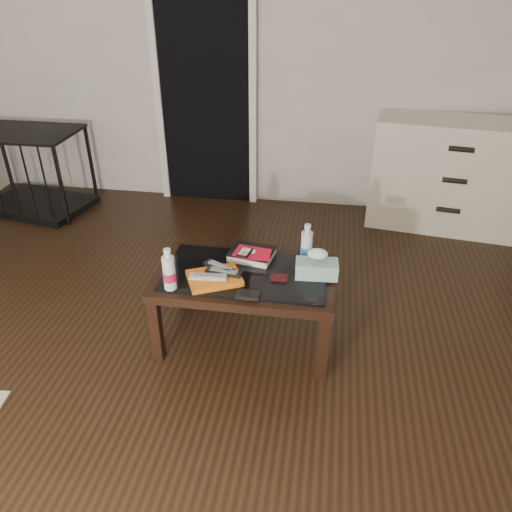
{
  "coord_description": "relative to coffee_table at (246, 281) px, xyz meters",
  "views": [
    {
      "loc": [
        0.72,
        -1.82,
        1.96
      ],
      "look_at": [
        0.35,
        0.52,
        0.55
      ],
      "focal_mm": 35.0,
      "sensor_mm": 36.0,
      "label": 1
    }
  ],
  "objects": [
    {
      "name": "coffee_table",
      "position": [
        0.0,
        0.0,
        0.0
      ],
      "size": [
        1.0,
        0.6,
        0.46
      ],
      "color": "black",
      "rests_on": "ground"
    },
    {
      "name": "water_bottle_left",
      "position": [
        -0.36,
        -0.22,
        0.18
      ],
      "size": [
        0.08,
        0.08,
        0.24
      ],
      "primitive_type": "cylinder",
      "rotation": [
        0.0,
        0.0,
        0.17
      ],
      "color": "silver",
      "rests_on": "coffee_table"
    },
    {
      "name": "room_shell",
      "position": [
        -0.3,
        -0.49,
        1.22
      ],
      "size": [
        5.0,
        5.0,
        5.0
      ],
      "color": "silver",
      "rests_on": "ground"
    },
    {
      "name": "tissue_box",
      "position": [
        0.39,
        0.02,
        0.11
      ],
      "size": [
        0.24,
        0.13,
        0.09
      ],
      "primitive_type": "cube",
      "rotation": [
        0.0,
        0.0,
        0.06
      ],
      "color": "#217C6F",
      "rests_on": "coffee_table"
    },
    {
      "name": "wallet",
      "position": [
        0.05,
        -0.23,
        0.07
      ],
      "size": [
        0.12,
        0.07,
        0.02
      ],
      "primitive_type": "cube",
      "rotation": [
        0.0,
        0.0,
        -0.03
      ],
      "color": "black",
      "rests_on": "coffee_table"
    },
    {
      "name": "magazines",
      "position": [
        -0.15,
        -0.11,
        0.08
      ],
      "size": [
        0.34,
        0.31,
        0.03
      ],
      "primitive_type": "cube",
      "rotation": [
        0.0,
        0.0,
        0.45
      ],
      "color": "orange",
      "rests_on": "coffee_table"
    },
    {
      "name": "ipod",
      "position": [
        -0.02,
        0.11,
        0.12
      ],
      "size": [
        0.08,
        0.11,
        0.02
      ],
      "primitive_type": "cube",
      "rotation": [
        0.0,
        0.0,
        -0.19
      ],
      "color": "black",
      "rests_on": "dvd_mailers"
    },
    {
      "name": "flip_phone",
      "position": [
        0.19,
        -0.05,
        0.08
      ],
      "size": [
        0.09,
        0.05,
        0.02
      ],
      "primitive_type": "cube",
      "rotation": [
        0.0,
        0.0,
        0.03
      ],
      "color": "black",
      "rests_on": "coffee_table"
    },
    {
      "name": "pet_crate",
      "position": [
        -2.2,
        1.51,
        -0.17
      ],
      "size": [
        1.0,
        0.76,
        0.71
      ],
      "rotation": [
        0.0,
        0.0,
        -0.2
      ],
      "color": "black",
      "rests_on": "ground"
    },
    {
      "name": "textbook",
      "position": [
        0.01,
        0.16,
        0.09
      ],
      "size": [
        0.28,
        0.24,
        0.05
      ],
      "primitive_type": "cube",
      "rotation": [
        0.0,
        0.0,
        -0.18
      ],
      "color": "black",
      "rests_on": "coffee_table"
    },
    {
      "name": "doorway",
      "position": [
        -0.7,
        1.98,
        0.63
      ],
      "size": [
        0.9,
        0.08,
        2.07
      ],
      "color": "black",
      "rests_on": "ground"
    },
    {
      "name": "dresser",
      "position": [
        1.37,
        1.74,
        0.05
      ],
      "size": [
        1.26,
        0.66,
        0.9
      ],
      "rotation": [
        0.0,
        0.0,
        -0.14
      ],
      "color": "beige",
      "rests_on": "ground"
    },
    {
      "name": "ground",
      "position": [
        -0.3,
        -0.49,
        -0.4
      ],
      "size": [
        5.0,
        5.0,
        0.0
      ],
      "primitive_type": "plane",
      "color": "black",
      "rests_on": "ground"
    },
    {
      "name": "remote_black_back",
      "position": [
        -0.14,
        -0.03,
        0.11
      ],
      "size": [
        0.2,
        0.14,
        0.02
      ],
      "primitive_type": "cube",
      "rotation": [
        0.0,
        0.0,
        -0.49
      ],
      "color": "black",
      "rests_on": "magazines"
    },
    {
      "name": "dvd_mailers",
      "position": [
        0.01,
        0.14,
        0.11
      ],
      "size": [
        0.21,
        0.16,
        0.01
      ],
      "primitive_type": "cube",
      "rotation": [
        0.0,
        0.0,
        -0.16
      ],
      "color": "red",
      "rests_on": "textbook"
    },
    {
      "name": "remote_silver",
      "position": [
        -0.18,
        -0.14,
        0.11
      ],
      "size": [
        0.2,
        0.07,
        0.02
      ],
      "primitive_type": "cube",
      "rotation": [
        0.0,
        0.0,
        0.08
      ],
      "color": "#A7A7AC",
      "rests_on": "magazines"
    },
    {
      "name": "water_bottle_right",
      "position": [
        0.32,
        0.17,
        0.18
      ],
      "size": [
        0.07,
        0.07,
        0.24
      ],
      "primitive_type": "cylinder",
      "rotation": [
        0.0,
        0.0,
        0.09
      ],
      "color": "silver",
      "rests_on": "coffee_table"
    },
    {
      "name": "remote_black_front",
      "position": [
        -0.11,
        -0.08,
        0.11
      ],
      "size": [
        0.21,
        0.08,
        0.02
      ],
      "primitive_type": "cube",
      "rotation": [
        0.0,
        0.0,
        -0.15
      ],
      "color": "black",
      "rests_on": "magazines"
    }
  ]
}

